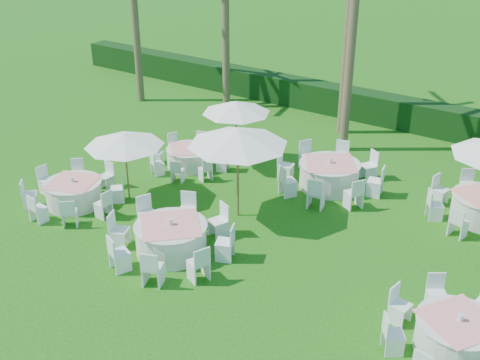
{
  "coord_description": "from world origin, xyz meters",
  "views": [
    {
      "loc": [
        7.97,
        -10.9,
        9.01
      ],
      "look_at": [
        -0.77,
        2.01,
        1.3
      ],
      "focal_mm": 45.0,
      "sensor_mm": 36.0,
      "label": 1
    }
  ],
  "objects_px": {
    "banquet_table_d": "(189,157)",
    "umbrella_a": "(124,140)",
    "banquet_table_c": "(457,335)",
    "banquet_table_a": "(74,192)",
    "umbrella_b": "(238,137)",
    "banquet_table_e": "(329,174)",
    "banquet_table_b": "(171,238)",
    "umbrella_c": "(236,107)"
  },
  "relations": [
    {
      "from": "banquet_table_c",
      "to": "banquet_table_b",
      "type": "bearing_deg",
      "value": -176.57
    },
    {
      "from": "banquet_table_b",
      "to": "umbrella_b",
      "type": "height_order",
      "value": "umbrella_b"
    },
    {
      "from": "umbrella_b",
      "to": "banquet_table_e",
      "type": "bearing_deg",
      "value": 66.4
    },
    {
      "from": "banquet_table_b",
      "to": "banquet_table_a",
      "type": "bearing_deg",
      "value": 174.53
    },
    {
      "from": "banquet_table_a",
      "to": "banquet_table_c",
      "type": "xyz_separation_m",
      "value": [
        11.77,
        0.04,
        0.01
      ]
    },
    {
      "from": "banquet_table_c",
      "to": "umbrella_b",
      "type": "distance_m",
      "value": 7.79
    },
    {
      "from": "umbrella_c",
      "to": "umbrella_a",
      "type": "bearing_deg",
      "value": -109.25
    },
    {
      "from": "banquet_table_b",
      "to": "umbrella_c",
      "type": "height_order",
      "value": "umbrella_c"
    },
    {
      "from": "banquet_table_d",
      "to": "banquet_table_e",
      "type": "xyz_separation_m",
      "value": [
        4.78,
        1.33,
        0.09
      ]
    },
    {
      "from": "banquet_table_d",
      "to": "banquet_table_c",
      "type": "bearing_deg",
      "value": -21.47
    },
    {
      "from": "banquet_table_b",
      "to": "banquet_table_c",
      "type": "distance_m",
      "value": 7.52
    },
    {
      "from": "banquet_table_b",
      "to": "umbrella_b",
      "type": "xyz_separation_m",
      "value": [
        0.35,
        2.68,
        2.1
      ]
    },
    {
      "from": "banquet_table_b",
      "to": "banquet_table_d",
      "type": "distance_m",
      "value": 5.49
    },
    {
      "from": "banquet_table_b",
      "to": "umbrella_b",
      "type": "bearing_deg",
      "value": 82.51
    },
    {
      "from": "banquet_table_c",
      "to": "umbrella_a",
      "type": "xyz_separation_m",
      "value": [
        -10.6,
        1.16,
        1.61
      ]
    },
    {
      "from": "banquet_table_c",
      "to": "banquet_table_d",
      "type": "relative_size",
      "value": 1.14
    },
    {
      "from": "umbrella_b",
      "to": "umbrella_c",
      "type": "height_order",
      "value": "umbrella_b"
    },
    {
      "from": "banquet_table_d",
      "to": "umbrella_a",
      "type": "relative_size",
      "value": 1.14
    },
    {
      "from": "banquet_table_a",
      "to": "umbrella_a",
      "type": "distance_m",
      "value": 2.33
    },
    {
      "from": "banquet_table_d",
      "to": "banquet_table_a",
      "type": "bearing_deg",
      "value": -106.64
    },
    {
      "from": "banquet_table_b",
      "to": "umbrella_b",
      "type": "distance_m",
      "value": 3.42
    },
    {
      "from": "banquet_table_a",
      "to": "umbrella_c",
      "type": "height_order",
      "value": "umbrella_c"
    },
    {
      "from": "banquet_table_c",
      "to": "umbrella_a",
      "type": "bearing_deg",
      "value": 173.74
    },
    {
      "from": "banquet_table_d",
      "to": "umbrella_b",
      "type": "xyz_separation_m",
      "value": [
        3.37,
        -1.91,
        2.17
      ]
    },
    {
      "from": "banquet_table_c",
      "to": "umbrella_b",
      "type": "bearing_deg",
      "value": 162.69
    },
    {
      "from": "banquet_table_e",
      "to": "banquet_table_b",
      "type": "bearing_deg",
      "value": -106.63
    },
    {
      "from": "banquet_table_b",
      "to": "umbrella_c",
      "type": "xyz_separation_m",
      "value": [
        -1.71,
        5.6,
        1.74
      ]
    },
    {
      "from": "banquet_table_c",
      "to": "umbrella_c",
      "type": "distance_m",
      "value": 10.7
    },
    {
      "from": "banquet_table_b",
      "to": "banquet_table_d",
      "type": "height_order",
      "value": "banquet_table_b"
    },
    {
      "from": "umbrella_a",
      "to": "banquet_table_d",
      "type": "bearing_deg",
      "value": 88.42
    },
    {
      "from": "banquet_table_c",
      "to": "banquet_table_e",
      "type": "height_order",
      "value": "banquet_table_e"
    },
    {
      "from": "banquet_table_d",
      "to": "umbrella_b",
      "type": "bearing_deg",
      "value": -29.54
    },
    {
      "from": "banquet_table_b",
      "to": "banquet_table_e",
      "type": "bearing_deg",
      "value": 73.37
    },
    {
      "from": "banquet_table_a",
      "to": "umbrella_c",
      "type": "xyz_separation_m",
      "value": [
        2.56,
        5.19,
        1.78
      ]
    },
    {
      "from": "banquet_table_c",
      "to": "banquet_table_a",
      "type": "bearing_deg",
      "value": -179.8
    },
    {
      "from": "banquet_table_a",
      "to": "umbrella_c",
      "type": "bearing_deg",
      "value": 63.75
    },
    {
      "from": "banquet_table_c",
      "to": "banquet_table_d",
      "type": "height_order",
      "value": "banquet_table_c"
    },
    {
      "from": "umbrella_c",
      "to": "banquet_table_c",
      "type": "bearing_deg",
      "value": -29.22
    },
    {
      "from": "banquet_table_a",
      "to": "banquet_table_c",
      "type": "distance_m",
      "value": 11.77
    },
    {
      "from": "banquet_table_a",
      "to": "banquet_table_c",
      "type": "bearing_deg",
      "value": 0.2
    },
    {
      "from": "banquet_table_b",
      "to": "banquet_table_e",
      "type": "relative_size",
      "value": 0.96
    },
    {
      "from": "umbrella_c",
      "to": "umbrella_b",
      "type": "bearing_deg",
      "value": -54.84
    }
  ]
}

